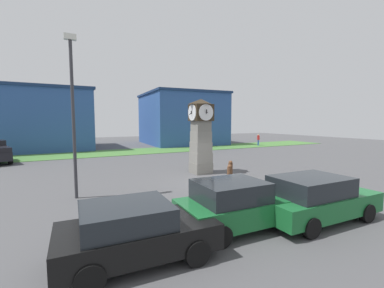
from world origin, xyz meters
The scene contains 12 objects.
ground_plane centered at (0.00, 0.00, 0.00)m, with size 89.80×89.80×0.00m, color #4C4C4F.
clock_tower centered at (0.72, 2.57, 2.58)m, with size 1.72×1.61×4.94m.
bollard_near_tower centered at (1.61, 0.44, 0.54)m, with size 0.27×0.27×1.07m.
bollard_mid_row centered at (0.91, -0.44, 0.51)m, with size 0.28×0.28×1.01m.
car_navy_sedan centered at (-6.08, -6.09, 0.75)m, with size 3.97×2.21×1.46m.
car_near_tower centered at (-2.70, -5.74, 0.80)m, with size 3.89×2.14×1.59m.
car_by_building centered at (0.20, -6.46, 0.80)m, with size 4.54×2.17×1.58m.
pedestrian_near_bench centered at (17.34, 15.46, 0.94)m, with size 0.39×0.46×1.65m.
street_lamp_far_side centered at (-7.08, 0.25, 4.12)m, with size 0.50×0.24×7.22m.
warehouse_blue_far centered at (-10.29, 24.21, 3.67)m, with size 13.00×11.35×7.33m.
storefront_low_left centered at (9.24, 23.85, 3.84)m, with size 11.50×12.92×7.66m.
grass_verge_far centered at (1.32, 16.46, 0.02)m, with size 53.88×5.89×0.04m, color #477A38.
Camera 1 is at (-7.68, -12.27, 3.50)m, focal length 24.00 mm.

